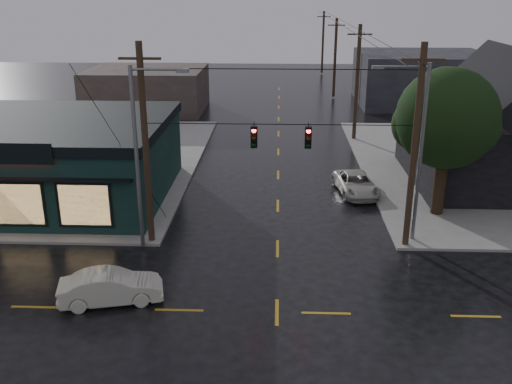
{
  "coord_description": "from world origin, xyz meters",
  "views": [
    {
      "loc": [
        -0.05,
        -20.16,
        12.46
      ],
      "look_at": [
        -1.0,
        3.91,
        3.79
      ],
      "focal_mm": 40.0,
      "sensor_mm": 36.0,
      "label": 1
    }
  ],
  "objects_px": {
    "corner_tree": "(447,119)",
    "suv_silver": "(356,184)",
    "utility_pole_nw": "(152,242)",
    "utility_pole_ne": "(405,247)",
    "sedan_cream": "(111,287)"
  },
  "relations": [
    {
      "from": "utility_pole_nw",
      "to": "sedan_cream",
      "type": "distance_m",
      "value": 6.02
    },
    {
      "from": "utility_pole_nw",
      "to": "utility_pole_ne",
      "type": "bearing_deg",
      "value": 0.0
    },
    {
      "from": "corner_tree",
      "to": "suv_silver",
      "type": "xyz_separation_m",
      "value": [
        -4.22,
        3.52,
        -5.02
      ]
    },
    {
      "from": "utility_pole_ne",
      "to": "sedan_cream",
      "type": "bearing_deg",
      "value": -156.02
    },
    {
      "from": "sedan_cream",
      "to": "suv_silver",
      "type": "xyz_separation_m",
      "value": [
        11.88,
        13.86,
        -0.04
      ]
    },
    {
      "from": "corner_tree",
      "to": "utility_pole_nw",
      "type": "xyz_separation_m",
      "value": [
        -15.68,
        -4.36,
        -5.68
      ]
    },
    {
      "from": "utility_pole_ne",
      "to": "sedan_cream",
      "type": "relative_size",
      "value": 2.39
    },
    {
      "from": "corner_tree",
      "to": "suv_silver",
      "type": "height_order",
      "value": "corner_tree"
    },
    {
      "from": "corner_tree",
      "to": "suv_silver",
      "type": "distance_m",
      "value": 7.44
    },
    {
      "from": "sedan_cream",
      "to": "corner_tree",
      "type": "bearing_deg",
      "value": -70.87
    },
    {
      "from": "utility_pole_nw",
      "to": "sedan_cream",
      "type": "bearing_deg",
      "value": -94.0
    },
    {
      "from": "utility_pole_ne",
      "to": "suv_silver",
      "type": "bearing_deg",
      "value": 101.01
    },
    {
      "from": "utility_pole_ne",
      "to": "sedan_cream",
      "type": "height_order",
      "value": "utility_pole_ne"
    },
    {
      "from": "utility_pole_ne",
      "to": "sedan_cream",
      "type": "xyz_separation_m",
      "value": [
        -13.42,
        -5.97,
        0.7
      ]
    },
    {
      "from": "corner_tree",
      "to": "utility_pole_nw",
      "type": "relative_size",
      "value": 0.82
    }
  ]
}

